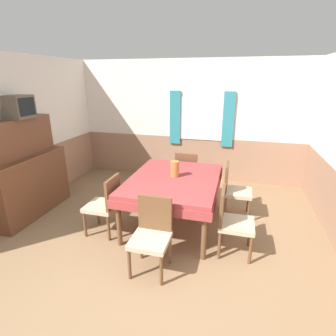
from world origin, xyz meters
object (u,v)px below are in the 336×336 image
at_px(chair_head_window, 187,172).
at_px(tv, 20,107).
at_px(chair_head_near, 152,233).
at_px(chair_left_near, 106,203).
at_px(vase, 175,169).
at_px(chair_right_near, 231,219).
at_px(chair_right_far, 234,189).
at_px(sideboard, 27,175).
at_px(dining_table, 174,184).

relative_size(chair_head_window, tv, 2.38).
bearing_deg(chair_head_window, chair_head_near, -90.00).
height_order(chair_left_near, vase, vase).
bearing_deg(chair_right_near, chair_right_far, -180.00).
bearing_deg(chair_right_near, sideboard, -93.68).
distance_m(dining_table, chair_left_near, 1.05).
distance_m(chair_right_far, tv, 3.62).
relative_size(chair_right_far, sideboard, 0.56).
relative_size(chair_left_near, sideboard, 0.56).
distance_m(chair_left_near, chair_right_far, 2.07).
distance_m(dining_table, chair_head_window, 1.09).
relative_size(chair_left_near, tv, 2.38).
bearing_deg(chair_right_far, dining_table, -60.10).
distance_m(chair_head_window, chair_right_near, 1.83).
height_order(chair_right_far, chair_right_near, same).
bearing_deg(tv, chair_right_far, 12.72).
xyz_separation_m(dining_table, chair_right_far, (0.90, 0.52, -0.19)).
bearing_deg(vase, chair_head_window, 89.89).
height_order(chair_head_near, chair_right_far, same).
bearing_deg(tv, chair_head_near, -19.49).
height_order(chair_right_far, vase, vase).
bearing_deg(dining_table, chair_right_far, 29.90).
height_order(sideboard, tv, tv).
height_order(chair_right_near, tv, tv).
bearing_deg(chair_right_near, chair_head_near, -57.95).
xyz_separation_m(chair_right_far, tv, (-3.29, -0.74, 1.31)).
relative_size(chair_right_far, tv, 2.38).
bearing_deg(chair_head_near, tv, -19.49).
xyz_separation_m(dining_table, chair_left_near, (-0.90, -0.52, -0.19)).
relative_size(chair_head_window, vase, 3.68).
xyz_separation_m(chair_head_near, chair_right_far, (0.90, 1.59, 0.00)).
bearing_deg(chair_left_near, chair_right_far, -60.10).
bearing_deg(vase, sideboard, -171.43).
height_order(chair_head_window, sideboard, sideboard).
xyz_separation_m(chair_left_near, vase, (0.89, 0.58, 0.41)).
xyz_separation_m(chair_head_near, chair_head_window, (0.00, 2.15, 0.00)).
xyz_separation_m(chair_head_window, vase, (-0.00, -1.01, 0.41)).
relative_size(chair_head_window, sideboard, 0.56).
relative_size(chair_right_near, vase, 3.68).
xyz_separation_m(chair_left_near, chair_head_window, (0.90, 1.59, 0.00)).
distance_m(chair_head_near, chair_left_near, 1.06).
bearing_deg(chair_right_far, chair_head_window, -122.05).
xyz_separation_m(tv, vase, (2.40, 0.29, -0.89)).
height_order(chair_head_window, vase, vase).
distance_m(chair_right_near, tv, 3.56).
bearing_deg(dining_table, chair_right_near, -29.90).
height_order(chair_right_near, sideboard, sideboard).
relative_size(dining_table, chair_left_near, 1.91).
xyz_separation_m(chair_head_window, sideboard, (-2.43, -1.38, 0.21)).
bearing_deg(chair_head_window, chair_left_near, -119.38).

